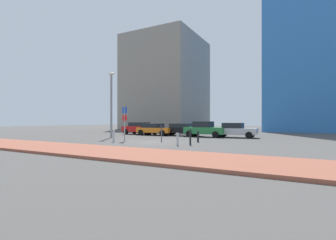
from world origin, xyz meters
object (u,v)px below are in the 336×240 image
(traffic_bollard_edge, at_px, (114,136))
(traffic_bollard_near, at_px, (198,137))
(parked_car_orange, at_px, (155,129))
(street_lamp, at_px, (111,99))
(parked_car_red, at_px, (140,128))
(parked_car_black, at_px, (181,129))
(parking_meter, at_px, (162,131))
(parked_car_silver, at_px, (235,130))
(parked_car_green, at_px, (205,129))
(traffic_bollard_mid, at_px, (178,139))
(parking_sign_post, at_px, (125,119))
(traffic_bollard_far, at_px, (190,137))

(traffic_bollard_edge, bearing_deg, traffic_bollard_near, 29.40)
(parked_car_orange, distance_m, street_lamp, 6.52)
(parked_car_red, relative_size, traffic_bollard_edge, 4.71)
(parked_car_black, height_order, parking_meter, parked_car_black)
(parked_car_black, xyz_separation_m, traffic_bollard_edge, (-1.20, -9.77, -0.24))
(parked_car_orange, bearing_deg, parking_meter, -54.46)
(parked_car_silver, bearing_deg, parked_car_red, -179.56)
(parked_car_green, relative_size, parking_meter, 3.11)
(parked_car_green, relative_size, traffic_bollard_near, 4.93)
(parking_meter, bearing_deg, traffic_bollard_edge, -140.02)
(traffic_bollard_near, bearing_deg, traffic_bollard_mid, -94.39)
(parked_car_orange, bearing_deg, parking_sign_post, -75.70)
(street_lamp, relative_size, traffic_bollard_edge, 6.60)
(parked_car_red, bearing_deg, parking_sign_post, -62.38)
(parked_car_green, height_order, parked_car_silver, parked_car_green)
(parked_car_orange, bearing_deg, street_lamp, -106.39)
(parked_car_green, relative_size, traffic_bollard_edge, 4.32)
(parked_car_red, height_order, parked_car_green, parked_car_green)
(traffic_bollard_near, bearing_deg, traffic_bollard_far, -80.91)
(parked_car_green, height_order, traffic_bollard_edge, parked_car_green)
(parked_car_red, distance_m, parked_car_black, 5.51)
(parked_car_black, height_order, parking_sign_post, parking_sign_post)
(traffic_bollard_far, bearing_deg, parked_car_red, 139.79)
(parked_car_silver, xyz_separation_m, traffic_bollard_near, (-1.35, -6.52, -0.33))
(traffic_bollard_far, bearing_deg, parked_car_green, 103.54)
(parked_car_orange, height_order, traffic_bollard_edge, parked_car_orange)
(parked_car_silver, distance_m, parking_meter, 8.44)
(parking_sign_post, height_order, parking_meter, parking_sign_post)
(parked_car_black, relative_size, traffic_bollard_edge, 4.55)
(parked_car_orange, xyz_separation_m, parked_car_silver, (8.99, 0.60, 0.04))
(parked_car_green, distance_m, traffic_bollard_edge, 10.10)
(parking_sign_post, bearing_deg, parking_meter, 24.88)
(traffic_bollard_edge, bearing_deg, traffic_bollard_far, 7.83)
(parking_meter, relative_size, traffic_bollard_near, 1.59)
(traffic_bollard_far, bearing_deg, parked_car_silver, 83.80)
(parked_car_green, relative_size, parked_car_silver, 1.02)
(parking_meter, bearing_deg, parked_car_black, 103.13)
(parking_meter, distance_m, traffic_bollard_near, 2.99)
(parked_car_red, height_order, parking_sign_post, parking_sign_post)
(parked_car_silver, bearing_deg, parked_car_black, 179.88)
(parked_car_green, height_order, parking_sign_post, parking_sign_post)
(parking_sign_post, distance_m, parking_meter, 3.18)
(street_lamp, relative_size, traffic_bollard_near, 7.54)
(parked_car_green, xyz_separation_m, parking_meter, (-1.21, -6.78, 0.08))
(parked_car_black, height_order, traffic_bollard_far, parked_car_black)
(parking_sign_post, bearing_deg, traffic_bollard_far, -2.99)
(parked_car_black, xyz_separation_m, parking_sign_post, (-1.05, -8.61, 1.06))
(parking_meter, distance_m, traffic_bollard_far, 3.61)
(parked_car_red, relative_size, parked_car_green, 1.09)
(parked_car_orange, relative_size, traffic_bollard_edge, 4.30)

